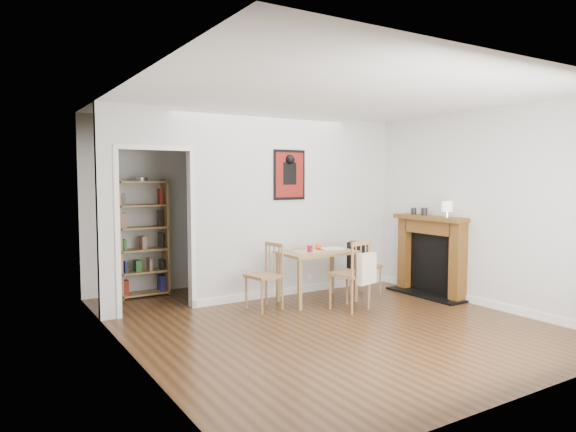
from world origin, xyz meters
TOP-DOWN VIEW (x-y plane):
  - ground at (0.00, 0.00)m, footprint 5.20×5.20m
  - room_shell at (0.10, 1.34)m, footprint 5.20×5.20m
  - dining_table at (0.51, 0.79)m, footprint 1.03×0.66m
  - chair_left at (-0.32, 0.80)m, footprint 0.49×0.49m
  - chair_right at (1.32, 0.73)m, footprint 0.56×0.52m
  - chair_front at (0.63, 0.20)m, footprint 0.55×0.59m
  - bookshelf at (-1.43, 2.40)m, footprint 0.71×0.28m
  - fireplace at (2.16, 0.25)m, footprint 0.45×1.25m
  - red_glass at (0.35, 0.74)m, footprint 0.08×0.08m
  - orange_fruit at (0.62, 0.92)m, footprint 0.09×0.09m
  - placemat at (0.36, 0.80)m, footprint 0.39×0.30m
  - notebook at (0.80, 0.85)m, footprint 0.37×0.30m
  - mantel_lamp at (2.06, -0.11)m, footprint 0.14×0.14m
  - ceramic_jar_a at (2.15, 0.39)m, footprint 0.09×0.09m
  - ceramic_jar_b at (2.12, 0.57)m, footprint 0.08×0.08m

SIDE VIEW (x-z plane):
  - ground at x=0.00m, z-range 0.00..0.00m
  - chair_right at x=1.32m, z-range 0.01..0.83m
  - chair_left at x=-0.32m, z-range 0.00..0.86m
  - chair_front at x=0.63m, z-range 0.01..0.92m
  - fireplace at x=2.16m, z-range 0.04..1.20m
  - dining_table at x=0.51m, z-range 0.27..0.97m
  - placemat at x=0.36m, z-range 0.70..0.71m
  - notebook at x=0.80m, z-range 0.70..0.72m
  - orange_fruit at x=0.62m, z-range 0.70..0.79m
  - red_glass at x=0.35m, z-range 0.70..0.80m
  - bookshelf at x=-1.43m, z-range -0.01..1.67m
  - ceramic_jar_b at x=2.12m, z-range 1.16..1.26m
  - ceramic_jar_a at x=2.15m, z-range 1.16..1.27m
  - room_shell at x=0.10m, z-range -1.30..3.90m
  - mantel_lamp at x=2.06m, z-range 1.19..1.41m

